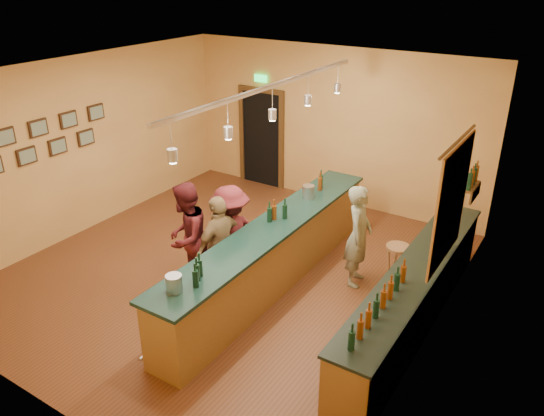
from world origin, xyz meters
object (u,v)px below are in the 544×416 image
Objects in this scene: tasting_bar at (272,252)px; customer_a at (187,237)px; customer_b at (221,246)px; bar_stool at (397,254)px; bartender at (358,236)px; customer_c at (231,236)px; back_counter at (413,296)px.

customer_a is at bearing -146.30° from tasting_bar.
customer_b is 2.68m from bar_stool.
customer_c is at bearing 108.41° from bartender.
customer_c is 2.17× the size of bar_stool.
tasting_bar is at bearing 144.00° from customer_b.
back_counter is 2.83m from customer_c.
tasting_bar is at bearing 106.45° from customer_a.
bartender is at bearing -166.08° from bar_stool.
bar_stool is at bearing 104.11° from customer_a.
customer_b is (-1.61, -1.36, -0.02)m from bartender.
customer_b is (-0.55, -0.57, 0.20)m from tasting_bar.
tasting_bar is 3.10× the size of bartender.
tasting_bar is 3.12× the size of customer_c.
back_counter is 2.77× the size of bartender.
customer_b is 2.13× the size of bar_stool.
customer_b reaches higher than bar_stool.
bar_stool is (-0.52, 0.76, 0.12)m from back_counter.
tasting_bar reaches higher than back_counter.
tasting_bar is 1.32m from customer_a.
tasting_bar is 3.18× the size of customer_b.
tasting_bar is 6.78× the size of bar_stool.
back_counter is at bearing -132.78° from bartender.
back_counter is 2.63× the size of customer_a.
customer_c is (-0.60, -0.25, 0.21)m from tasting_bar.
customer_b is at bearing -145.54° from bar_stool.
back_counter is 2.84× the size of customer_b.
bartender reaches higher than customer_c.
bar_stool is (2.73, 1.66, -0.26)m from customer_a.
customer_c is (-0.05, 0.32, 0.02)m from customer_b.
bartender is 1.02× the size of customer_b.
tasting_bar is 0.68m from customer_c.
back_counter is 2.84m from customer_b.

